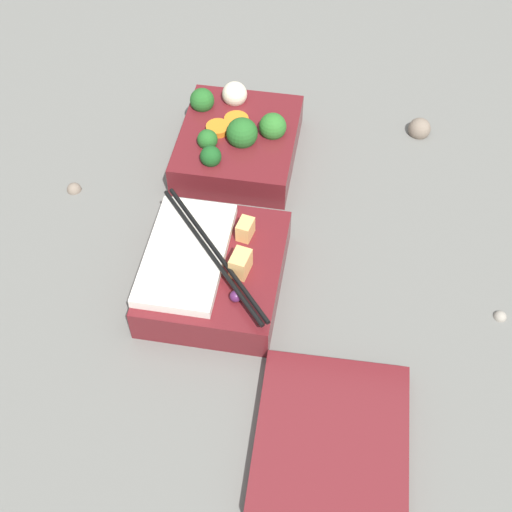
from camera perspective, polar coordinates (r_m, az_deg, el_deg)
name	(u,v)px	position (r m, az deg, el deg)	size (l,w,h in m)	color
ground_plane	(223,213)	(0.91, -2.63, 3.43)	(3.00, 3.00, 0.00)	slate
bento_tray_vegetable	(236,140)	(0.97, -1.64, 9.25)	(0.18, 0.15, 0.08)	maroon
bento_tray_rice	(212,270)	(0.82, -3.56, -1.12)	(0.18, 0.15, 0.07)	maroon
bento_lid	(331,439)	(0.73, 6.05, -14.36)	(0.17, 0.15, 0.02)	maroon
pebble_0	(74,187)	(0.96, -14.38, 5.35)	(0.02, 0.02, 0.02)	#7A6B5B
pebble_1	(256,96)	(1.08, 0.02, 12.71)	(0.02, 0.02, 0.02)	gray
pebble_2	(419,129)	(1.04, 12.94, 9.88)	(0.03, 0.03, 0.03)	#7A6B5B
pebble_3	(501,315)	(0.85, 18.99, -4.49)	(0.01, 0.01, 0.01)	gray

